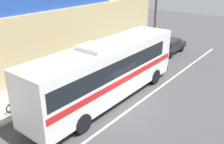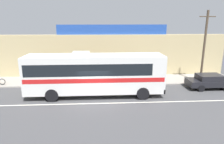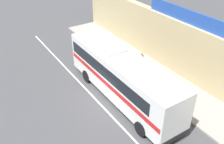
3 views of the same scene
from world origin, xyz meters
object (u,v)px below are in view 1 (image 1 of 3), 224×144
at_px(motorcycle_black, 20,102).
at_px(pedestrian_near_shop, 39,79).
at_px(intercity_bus, 107,69).
at_px(utility_pole, 156,11).
at_px(parked_car, 169,46).

relative_size(motorcycle_black, pedestrian_near_shop, 1.10).
xyz_separation_m(intercity_bus, motorcycle_black, (-4.09, 3.10, -1.50)).
bearing_deg(pedestrian_near_shop, utility_pole, -4.44).
height_order(parked_car, pedestrian_near_shop, pedestrian_near_shop).
distance_m(parked_car, utility_pole, 3.50).
distance_m(utility_pole, pedestrian_near_shop, 13.39).
bearing_deg(intercity_bus, pedestrian_near_shop, 120.06).
bearing_deg(motorcycle_black, utility_pole, -1.19).
distance_m(intercity_bus, pedestrian_near_shop, 4.50).
relative_size(intercity_bus, pedestrian_near_shop, 6.82).
bearing_deg(intercity_bus, utility_pole, 14.40).
xyz_separation_m(utility_pole, pedestrian_near_shop, (-13.07, 1.01, -2.73)).
relative_size(utility_pole, pedestrian_near_shop, 4.24).
bearing_deg(pedestrian_near_shop, motorcycle_black, -159.48).
bearing_deg(pedestrian_near_shop, parked_car, -11.24).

